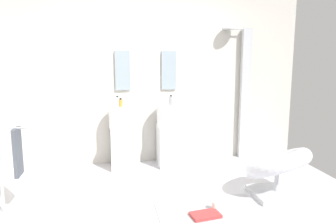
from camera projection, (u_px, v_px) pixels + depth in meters
The scene contains 15 objects.
ground_plane at pixel (163, 208), 3.51m from camera, with size 4.80×3.60×0.04m, color silver.
rear_partition at pixel (145, 78), 4.89m from camera, with size 4.80×0.10×2.60m, color beige.
pedestal_sink_left at pixel (125, 136), 4.67m from camera, with size 0.43×0.43×1.02m.
pedestal_sink_right at pixel (172, 134), 4.79m from camera, with size 0.43×0.43×1.02m.
vanity_mirror_left at pixel (122, 71), 4.74m from camera, with size 0.22×0.03×0.57m, color #8C9EA8.
vanity_mirror_right at pixel (169, 70), 4.86m from camera, with size 0.22×0.03×0.57m, color #8C9EA8.
shower_column at pixel (244, 91), 5.08m from camera, with size 0.49×0.24×2.05m.
lounge_chair at pixel (277, 167), 3.73m from camera, with size 1.09×1.09×0.65m.
towel_rack at pixel (15, 154), 3.29m from camera, with size 0.37×0.22×0.95m.
area_rug at pixel (211, 214), 3.33m from camera, with size 1.10×0.81×0.01m, color #B2B2B7.
magazine_red at pixel (205, 215), 3.27m from camera, with size 0.30×0.18×0.03m, color #B73838.
coffee_mug at pixel (215, 206), 3.40m from camera, with size 0.08×0.08×0.10m, color white.
soap_bottle_clear at pixel (117, 102), 4.49m from camera, with size 0.05×0.05×0.15m.
soap_bottle_grey at pixel (171, 101), 4.59m from camera, with size 0.05×0.05×0.15m.
soap_bottle_amber at pixel (121, 103), 4.49m from camera, with size 0.05×0.05×0.12m.
Camera 1 is at (-0.54, -3.24, 1.60)m, focal length 34.45 mm.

